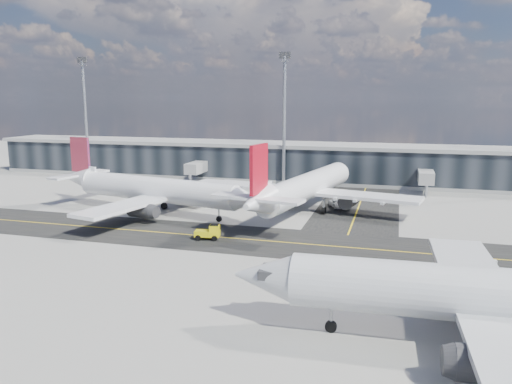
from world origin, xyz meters
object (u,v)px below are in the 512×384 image
at_px(airliner_af, 154,190).
at_px(airliner_redtail, 307,187).
at_px(baggage_tug, 210,232).
at_px(service_van, 338,204).

height_order(airliner_af, airliner_redtail, airliner_redtail).
height_order(baggage_tug, service_van, baggage_tug).
bearing_deg(airliner_af, airliner_redtail, 120.40).
bearing_deg(airliner_redtail, baggage_tug, -104.11).
bearing_deg(service_van, baggage_tug, -144.54).
bearing_deg(service_van, airliner_redtail, -158.63).
distance_m(airliner_af, service_van, 32.38).
distance_m(airliner_redtail, service_van, 7.86).
height_order(airliner_af, service_van, airliner_af).
relative_size(baggage_tug, service_van, 0.74).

